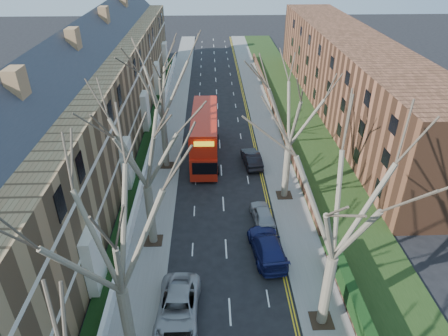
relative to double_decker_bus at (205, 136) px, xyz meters
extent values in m
cube|color=slate|center=(-4.34, 8.91, -2.36)|extent=(3.00, 102.00, 0.12)
cube|color=slate|center=(7.66, 8.91, -2.36)|extent=(3.00, 102.00, 0.12)
cube|color=olive|center=(-12.14, 0.91, 2.58)|extent=(9.00, 78.00, 10.00)
cube|color=#2D3037|center=(-12.14, 0.91, 8.58)|extent=(4.67, 78.00, 4.67)
cube|color=white|center=(-7.69, 0.91, 1.08)|extent=(0.12, 78.00, 0.35)
cube|color=white|center=(-7.69, 0.91, 4.58)|extent=(0.12, 78.00, 0.35)
cube|color=brown|center=(19.16, 12.91, 2.58)|extent=(8.00, 54.00, 10.00)
cube|color=brown|center=(9.36, 12.91, -1.85)|extent=(0.35, 54.00, 0.90)
cube|color=white|center=(-5.99, 0.91, -1.80)|extent=(0.30, 78.00, 1.00)
cube|color=#1C3112|center=(12.16, 8.91, -2.27)|extent=(6.00, 102.00, 0.06)
cylinder|color=#6A5E4C|center=(-4.04, -24.09, 0.33)|extent=(0.64, 0.64, 5.25)
cylinder|color=#6A5E4C|center=(-4.04, -14.09, 0.24)|extent=(0.64, 0.64, 5.07)
cube|color=#2D2116|center=(-4.04, -14.09, -2.28)|extent=(1.40, 1.40, 0.05)
cylinder|color=#6A5E4C|center=(-4.04, -2.09, 0.33)|extent=(0.60, 0.60, 5.25)
cube|color=#2D2116|center=(-4.04, -2.09, -2.28)|extent=(1.40, 1.40, 0.05)
cylinder|color=#6A5E4C|center=(7.36, -22.09, 0.33)|extent=(0.64, 0.64, 5.25)
cube|color=#2D2116|center=(7.36, -22.09, -2.28)|extent=(1.40, 1.40, 0.05)
cylinder|color=#6A5E4C|center=(7.36, -8.09, 0.24)|extent=(0.60, 0.60, 5.07)
cube|color=#2D2116|center=(7.36, -8.09, -2.28)|extent=(1.40, 1.40, 0.05)
cube|color=#B21B0C|center=(0.00, 0.00, -0.89)|extent=(2.91, 11.82, 2.35)
cube|color=#B21B0C|center=(0.00, 0.00, 1.36)|extent=(2.90, 11.23, 2.14)
cube|color=black|center=(0.00, 0.00, -0.41)|extent=(2.91, 10.88, 0.96)
cube|color=black|center=(0.00, 0.00, 1.46)|extent=(2.91, 10.64, 0.96)
imported|color=#9F9FA4|center=(-1.62, -21.32, -1.63)|extent=(2.86, 5.76, 1.57)
imported|color=navy|center=(4.72, -15.85, -1.61)|extent=(2.86, 5.77, 1.61)
imported|color=#97999F|center=(4.88, -11.72, -1.72)|extent=(2.03, 4.23, 1.39)
imported|color=black|center=(4.90, -2.01, -1.67)|extent=(2.10, 4.70, 1.50)
camera|label=1|loc=(0.64, -38.63, 18.60)|focal=32.00mm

